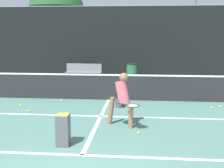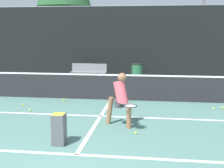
# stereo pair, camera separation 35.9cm
# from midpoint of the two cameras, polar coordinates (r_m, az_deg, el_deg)

# --- Properties ---
(court_baseline_near) EXTENTS (11.00, 0.10, 0.01)m
(court_baseline_near) POSITION_cam_midpoint_polar(r_m,az_deg,el_deg) (6.55, -7.09, -12.79)
(court_baseline_near) COLOR white
(court_baseline_near) RESTS_ON ground
(court_service_line) EXTENTS (8.25, 0.10, 0.01)m
(court_service_line) POSITION_cam_midpoint_polar(r_m,az_deg,el_deg) (9.28, -3.17, -5.89)
(court_service_line) COLOR white
(court_service_line) RESTS_ON ground
(court_center_mark) EXTENTS (0.10, 5.15, 0.01)m
(court_center_mark) POSITION_cam_midpoint_polar(r_m,az_deg,el_deg) (8.94, -3.51, -6.50)
(court_center_mark) COLOR white
(court_center_mark) RESTS_ON ground
(net) EXTENTS (11.09, 0.09, 1.07)m
(net) POSITION_cam_midpoint_polar(r_m,az_deg,el_deg) (11.31, -1.52, -0.37)
(net) COLOR slate
(net) RESTS_ON ground
(fence_back) EXTENTS (24.00, 0.06, 3.73)m
(fence_back) POSITION_cam_midpoint_polar(r_m,az_deg,el_deg) (16.13, 0.63, 7.51)
(fence_back) COLOR black
(fence_back) RESTS_ON ground
(player_practicing) EXTENTS (0.97, 0.93, 1.44)m
(player_practicing) POSITION_cam_midpoint_polar(r_m,az_deg,el_deg) (8.13, 0.57, -2.46)
(player_practicing) COLOR #8C6042
(player_practicing) RESTS_ON ground
(tennis_ball_scattered_1) EXTENTS (0.07, 0.07, 0.07)m
(tennis_ball_scattered_1) POSITION_cam_midpoint_polar(r_m,az_deg,el_deg) (10.58, 16.82, -4.17)
(tennis_ball_scattered_1) COLOR #D1E033
(tennis_ball_scattered_1) RESTS_ON ground
(tennis_ball_scattered_2) EXTENTS (0.07, 0.07, 0.07)m
(tennis_ball_scattered_2) POSITION_cam_midpoint_polar(r_m,az_deg,el_deg) (11.36, -10.12, -2.94)
(tennis_ball_scattered_2) COLOR #D1E033
(tennis_ball_scattered_2) RESTS_ON ground
(tennis_ball_scattered_3) EXTENTS (0.07, 0.07, 0.07)m
(tennis_ball_scattered_3) POSITION_cam_midpoint_polar(r_m,az_deg,el_deg) (10.14, -16.04, -4.73)
(tennis_ball_scattered_3) COLOR #D1E033
(tennis_ball_scattered_3) RESTS_ON ground
(tennis_ball_scattered_5) EXTENTS (0.07, 0.07, 0.07)m
(tennis_ball_scattered_5) POSITION_cam_midpoint_polar(r_m,az_deg,el_deg) (10.88, -17.30, -3.80)
(tennis_ball_scattered_5) COLOR #D1E033
(tennis_ball_scattered_5) RESTS_ON ground
(tennis_ball_scattered_6) EXTENTS (0.07, 0.07, 0.07)m
(tennis_ball_scattered_6) POSITION_cam_midpoint_polar(r_m,az_deg,el_deg) (7.74, 3.50, -8.89)
(tennis_ball_scattered_6) COLOR #D1E033
(tennis_ball_scattered_6) RESTS_ON ground
(tennis_ball_scattered_7) EXTENTS (0.07, 0.07, 0.07)m
(tennis_ball_scattered_7) POSITION_cam_midpoint_polar(r_m,az_deg,el_deg) (10.83, 18.22, -3.91)
(tennis_ball_scattered_7) COLOR #D1E033
(tennis_ball_scattered_7) RESTS_ON ground
(ball_hopper) EXTENTS (0.28, 0.28, 0.71)m
(ball_hopper) POSITION_cam_midpoint_polar(r_m,az_deg,el_deg) (7.01, -10.40, -8.15)
(ball_hopper) COLOR #4C4C51
(ball_hopper) RESTS_ON ground
(courtside_bench) EXTENTS (1.80, 0.47, 0.86)m
(courtside_bench) POSITION_cam_midpoint_polar(r_m,az_deg,el_deg) (15.63, -5.87, 2.29)
(courtside_bench) COLOR slate
(courtside_bench) RESTS_ON ground
(trash_bin) EXTENTS (0.56, 0.56, 0.88)m
(trash_bin) POSITION_cam_midpoint_polar(r_m,az_deg,el_deg) (15.52, 3.00, 2.15)
(trash_bin) COLOR #28603D
(trash_bin) RESTS_ON ground
(parked_car) EXTENTS (1.77, 4.15, 1.38)m
(parked_car) POSITION_cam_midpoint_polar(r_m,az_deg,el_deg) (19.76, -7.12, 4.15)
(parked_car) COLOR navy
(parked_car) RESTS_ON ground
(building_far) EXTENTS (36.00, 2.40, 5.04)m
(building_far) POSITION_cam_midpoint_polar(r_m,az_deg,el_deg) (35.85, 3.33, 9.84)
(building_far) COLOR beige
(building_far) RESTS_ON ground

